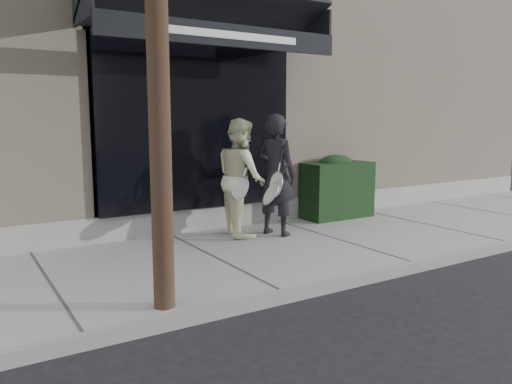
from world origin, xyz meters
TOP-DOWN VIEW (x-y plane):
  - ground at (0.00, 0.00)m, footprint 80.00×80.00m
  - sidewalk at (0.00, 0.00)m, footprint 20.00×3.00m
  - curb at (0.00, -1.55)m, footprint 20.00×0.10m
  - building_facade at (-0.01, 4.96)m, footprint 14.30×8.04m
  - hedge at (1.10, 1.25)m, footprint 1.30×0.70m
  - pedestrian_front at (-0.62, 0.64)m, footprint 0.81×0.98m
  - pedestrian_back at (-1.07, 0.91)m, footprint 0.84×0.99m

SIDE VIEW (x-z plane):
  - ground at x=0.00m, z-range 0.00..0.00m
  - sidewalk at x=0.00m, z-range 0.00..0.12m
  - curb at x=0.00m, z-range 0.00..0.14m
  - hedge at x=1.10m, z-range 0.09..1.23m
  - pedestrian_back at x=-1.07m, z-range 0.12..1.91m
  - pedestrian_front at x=-0.62m, z-range 0.12..1.97m
  - building_facade at x=-0.01m, z-range -0.08..5.56m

